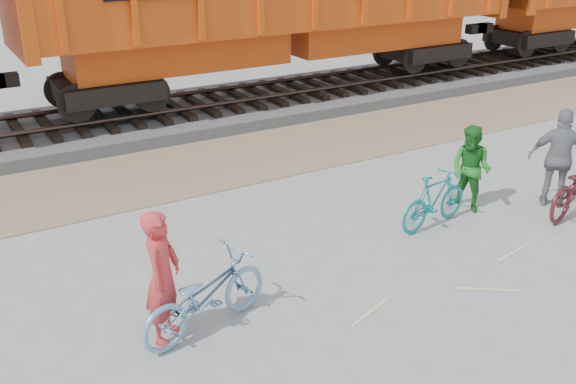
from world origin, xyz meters
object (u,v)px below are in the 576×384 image
Objects in this scene: person_solo at (163,277)px; person_man at (471,169)px; bicycle_blue at (205,295)px; bicycle_teal at (435,200)px; person_woman at (560,158)px.

person_solo is 1.11× the size of person_man.
bicycle_blue is 0.63m from person_solo.
bicycle_teal is 1.02× the size of person_man.
bicycle_blue is at bearing -96.89° from person_man.
person_woman is (7.61, 0.27, 0.04)m from person_solo.
bicycle_teal is (4.60, 0.83, -0.02)m from bicycle_blue.
person_woman is (2.51, -0.46, 0.44)m from bicycle_teal.
person_woman is at bearing 49.07° from person_man.
person_man reaches higher than bicycle_teal.
person_woman reaches higher than bicycle_blue.
person_man is at bearing -42.35° from person_solo.
person_solo is 6.17m from person_man.
person_woman reaches higher than bicycle_teal.
bicycle_blue is 1.05× the size of person_woman.
person_man is at bearing -94.86° from bicycle_blue.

